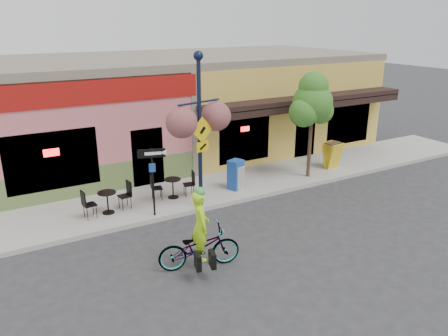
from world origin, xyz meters
name	(u,v)px	position (x,y,z in m)	size (l,w,h in m)	color
ground	(267,204)	(0.00, 0.00, 0.00)	(90.00, 90.00, 0.00)	#2D2D30
sidewalk	(237,184)	(0.00, 2.00, 0.07)	(24.00, 3.00, 0.15)	#9E9B93
curb	(258,197)	(0.00, 0.55, 0.07)	(24.00, 0.12, 0.15)	#A8A59E
building	(177,104)	(0.00, 7.50, 2.25)	(18.20, 8.20, 4.50)	#C7626A
bicycle	(199,247)	(-3.81, -2.47, 0.55)	(0.73, 2.10, 1.10)	maroon
cyclist_rider	(201,234)	(-3.76, -2.47, 0.91)	(0.67, 0.44, 1.83)	#B6F119
lamp_post	(200,133)	(-2.20, 0.65, 2.66)	(1.61, 0.64, 5.03)	#101933
one_way_sign	(153,183)	(-3.80, 0.74, 1.25)	(0.84, 0.18, 2.20)	black
cafe_set_left	(107,199)	(-5.04, 1.62, 0.62)	(1.56, 0.78, 0.93)	black
cafe_set_right	(173,185)	(-2.72, 1.78, 0.60)	(1.50, 0.75, 0.90)	black
newspaper_box_blue	(236,175)	(-0.39, 1.45, 0.70)	(0.49, 0.44, 1.09)	#1B49A2
newspaper_box_grey	(237,178)	(-0.37, 1.38, 0.59)	(0.41, 0.37, 0.88)	#9D9D9D
street_tree	(311,125)	(2.80, 1.20, 2.22)	(1.62, 1.62, 4.14)	#3D7A26
sandwich_board	(336,156)	(4.37, 1.35, 0.70)	(0.66, 0.48, 1.09)	gold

